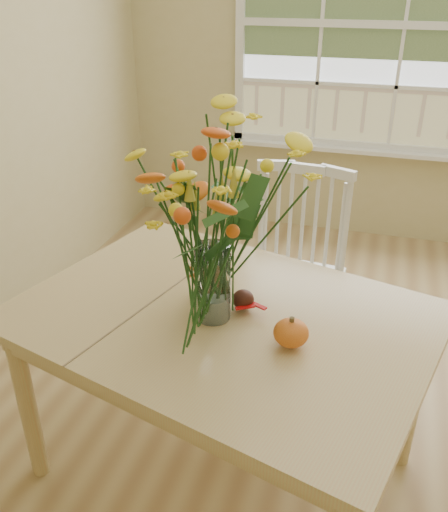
% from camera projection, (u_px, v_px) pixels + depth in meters
% --- Properties ---
extents(floor, '(4.00, 4.50, 0.01)m').
position_uv_depth(floor, '(350.00, 440.00, 2.43)').
color(floor, '#A17D4E').
rests_on(floor, ground).
extents(wall_back, '(4.00, 0.02, 2.70)m').
position_uv_depth(wall_back, '(401.00, 56.00, 3.71)').
color(wall_back, '#C5B77E').
rests_on(wall_back, floor).
extents(window, '(2.42, 0.12, 1.74)m').
position_uv_depth(window, '(405.00, 28.00, 3.59)').
color(window, silver).
rests_on(window, wall_back).
extents(dining_table, '(1.67, 1.38, 0.77)m').
position_uv_depth(dining_table, '(222.00, 334.00, 1.99)').
color(dining_table, tan).
rests_on(dining_table, floor).
extents(windsor_chair, '(0.51, 0.49, 1.02)m').
position_uv_depth(windsor_chair, '(295.00, 262.00, 2.71)').
color(windsor_chair, white).
rests_on(windsor_chair, floor).
extents(flower_vase, '(0.58, 0.58, 0.69)m').
position_uv_depth(flower_vase, '(212.00, 209.00, 1.73)').
color(flower_vase, white).
rests_on(flower_vase, dining_table).
extents(pumpkin, '(0.12, 0.12, 0.09)m').
position_uv_depth(pumpkin, '(291.00, 334.00, 1.75)').
color(pumpkin, '#D35418').
rests_on(pumpkin, dining_table).
extents(turkey_figurine, '(0.11, 0.08, 0.12)m').
position_uv_depth(turkey_figurine, '(207.00, 283.00, 2.03)').
color(turkey_figurine, '#CCB78C').
rests_on(turkey_figurine, dining_table).
extents(dark_gourd, '(0.12, 0.08, 0.07)m').
position_uv_depth(dark_gourd, '(243.00, 300.00, 1.95)').
color(dark_gourd, '#38160F').
rests_on(dark_gourd, dining_table).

